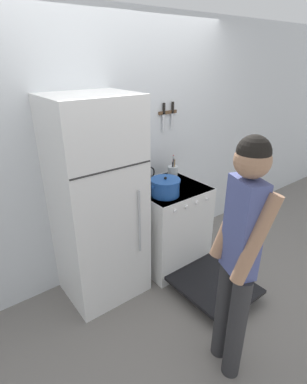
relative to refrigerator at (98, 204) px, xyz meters
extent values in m
plane|color=slate|center=(0.49, 0.30, -0.94)|extent=(14.00, 14.00, 0.00)
cube|color=silver|center=(0.49, 0.33, 0.34)|extent=(10.00, 0.06, 2.55)
cube|color=white|center=(0.00, 0.00, 0.00)|extent=(0.71, 0.61, 1.88)
cube|color=#2D2D2D|center=(0.00, -0.31, 0.41)|extent=(0.70, 0.01, 0.01)
cylinder|color=#B2B5BA|center=(0.22, -0.32, -0.11)|extent=(0.02, 0.02, 0.60)
cube|color=white|center=(0.79, -0.03, -0.48)|extent=(0.70, 0.68, 0.91)
cube|color=black|center=(0.79, -0.03, -0.04)|extent=(0.69, 0.66, 0.02)
cube|color=black|center=(0.79, -0.35, -0.49)|extent=(0.60, 0.05, 0.69)
cylinder|color=black|center=(0.63, -0.17, -0.03)|extent=(0.22, 0.22, 0.01)
cylinder|color=black|center=(0.95, -0.17, -0.03)|extent=(0.22, 0.22, 0.01)
cylinder|color=black|center=(0.63, 0.10, -0.03)|extent=(0.22, 0.22, 0.01)
cylinder|color=black|center=(0.95, 0.10, -0.03)|extent=(0.22, 0.22, 0.01)
cylinder|color=silver|center=(0.58, -0.39, -0.10)|extent=(0.04, 0.02, 0.04)
cylinder|color=silver|center=(0.72, -0.39, -0.10)|extent=(0.04, 0.02, 0.04)
cylinder|color=silver|center=(0.86, -0.39, -0.10)|extent=(0.04, 0.02, 0.04)
cylinder|color=silver|center=(1.00, -0.39, -0.10)|extent=(0.04, 0.02, 0.04)
cube|color=black|center=(0.79, -0.74, -0.82)|extent=(0.64, 0.73, 0.04)
cube|color=#99999E|center=(0.79, -0.12, -0.53)|extent=(0.56, 0.37, 0.01)
cylinder|color=#1E4C9E|center=(0.63, -0.17, 0.05)|extent=(0.27, 0.27, 0.15)
cylinder|color=#1E4C9E|center=(0.63, -0.17, 0.13)|extent=(0.29, 0.29, 0.02)
sphere|color=black|center=(0.63, -0.17, 0.15)|extent=(0.03, 0.03, 0.03)
cylinder|color=#1E4C9E|center=(0.48, -0.17, 0.10)|extent=(0.03, 0.02, 0.02)
cylinder|color=#1E4C9E|center=(0.78, -0.17, 0.10)|extent=(0.03, 0.02, 0.02)
cylinder|color=black|center=(0.64, 0.10, 0.01)|extent=(0.18, 0.18, 0.09)
cone|color=black|center=(0.64, 0.10, 0.07)|extent=(0.17, 0.17, 0.02)
sphere|color=black|center=(0.64, 0.10, 0.09)|extent=(0.02, 0.02, 0.02)
cone|color=black|center=(0.73, 0.10, 0.02)|extent=(0.10, 0.03, 0.08)
torus|color=black|center=(0.64, 0.10, 0.11)|extent=(0.14, 0.01, 0.14)
cylinder|color=silver|center=(0.97, 0.11, 0.04)|extent=(0.11, 0.11, 0.14)
cylinder|color=#9E7547|center=(0.97, 0.09, 0.10)|extent=(0.03, 0.03, 0.19)
cylinder|color=#232326|center=(0.95, 0.10, 0.09)|extent=(0.03, 0.04, 0.17)
cylinder|color=#B2B5BA|center=(0.97, 0.10, 0.12)|extent=(0.03, 0.02, 0.23)
cylinder|color=#4C4C51|center=(0.96, 0.10, 0.11)|extent=(0.02, 0.04, 0.21)
cylinder|color=#C63D33|center=(0.97, 0.11, 0.12)|extent=(0.03, 0.02, 0.24)
cylinder|color=#2D2D30|center=(0.30, -1.35, -0.51)|extent=(0.13, 0.13, 0.86)
cylinder|color=#2D2D30|center=(0.36, -1.19, -0.51)|extent=(0.13, 0.13, 0.86)
cube|color=#4C5693|center=(0.33, -1.27, 0.24)|extent=(0.21, 0.27, 0.65)
cylinder|color=#A87A5B|center=(0.28, -1.40, 0.24)|extent=(0.27, 0.17, 0.57)
cylinder|color=#A87A5B|center=(0.37, -1.15, 0.24)|extent=(0.27, 0.17, 0.57)
sphere|color=#A87A5B|center=(0.33, -1.27, 0.68)|extent=(0.21, 0.21, 0.21)
sphere|color=black|center=(0.33, -1.27, 0.72)|extent=(0.19, 0.19, 0.19)
cube|color=brown|center=(1.04, 0.29, 0.66)|extent=(0.24, 0.02, 0.03)
cube|color=silver|center=(0.98, 0.28, 0.56)|extent=(0.03, 0.00, 0.19)
cube|color=black|center=(0.98, 0.28, 0.71)|extent=(0.02, 0.02, 0.10)
cube|color=silver|center=(1.10, 0.28, 0.57)|extent=(0.03, 0.00, 0.17)
cube|color=black|center=(1.10, 0.28, 0.71)|extent=(0.02, 0.02, 0.11)
camera|label=1|loc=(-1.06, -2.18, 1.19)|focal=28.00mm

